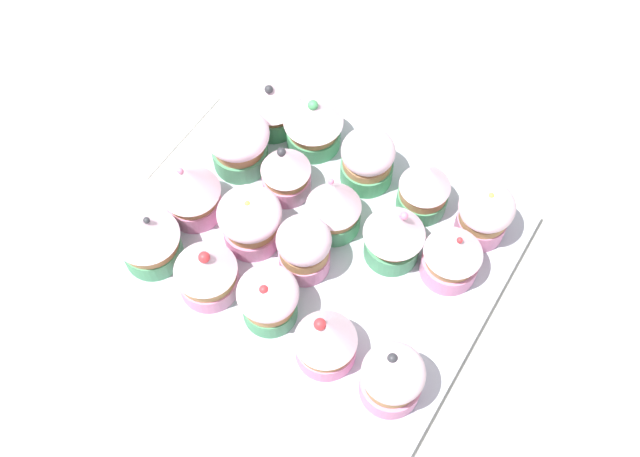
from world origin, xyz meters
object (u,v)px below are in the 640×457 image
object	(u,v)px
cupcake_6	(394,234)
baking_tray	(320,245)
cupcake_11	(250,220)
cupcake_16	(206,271)
cupcake_5	(452,255)
cupcake_7	(333,206)
cupcake_10	(302,247)
cupcake_9	(238,142)
cupcake_3	(313,123)
cupcake_2	(364,158)
cupcake_14	(326,339)
cupcake_0	(485,213)
cupcake_8	(286,171)
cupcake_15	(266,297)
cupcake_12	(190,190)
napkin	(144,115)
cupcake_13	(392,378)
cupcake_17	(148,238)
cupcake_4	(272,104)
cupcake_1	(425,187)

from	to	relation	value
cupcake_6	baking_tray	bearing A→B (deg)	22.49
cupcake_11	cupcake_16	world-z (taller)	cupcake_16
baking_tray	cupcake_5	size ratio (longest dim) A/B	5.27
cupcake_7	cupcake_11	distance (cm)	8.51
cupcake_10	cupcake_11	distance (cm)	6.10
cupcake_6	cupcake_9	xyz separation A→B (cm)	(19.63, -1.19, -0.26)
cupcake_3	cupcake_10	distance (cm)	15.28
baking_tray	cupcake_2	xyz separation A→B (cm)	(0.39, -9.59, 4.05)
cupcake_11	cupcake_14	world-z (taller)	cupcake_14
cupcake_0	cupcake_9	distance (cm)	26.88
cupcake_0	cupcake_8	size ratio (longest dim) A/B	1.03
cupcake_3	cupcake_15	distance (cm)	21.08
cupcake_5	cupcake_14	distance (cm)	15.36
cupcake_0	cupcake_15	bearing A→B (deg)	54.38
cupcake_9	cupcake_11	distance (cm)	9.69
cupcake_0	cupcake_12	xyz separation A→B (cm)	(26.87, 13.55, 0.30)
cupcake_8	cupcake_9	bearing A→B (deg)	-2.50
cupcake_6	napkin	bearing A→B (deg)	-1.98
cupcake_2	cupcake_9	world-z (taller)	cupcake_9
cupcake_0	cupcake_14	xyz separation A→B (cm)	(6.66, 19.96, 0.07)
cupcake_2	cupcake_3	size ratio (longest dim) A/B	0.96
cupcake_13	cupcake_15	xyz separation A→B (cm)	(14.18, -0.64, -0.05)
baking_tray	cupcake_15	distance (cm)	10.24
cupcake_11	cupcake_17	xyz separation A→B (cm)	(7.50, 7.09, 0.08)
cupcake_17	cupcake_10	bearing A→B (deg)	-151.88
cupcake_7	cupcake_8	size ratio (longest dim) A/B	1.05
baking_tray	cupcake_14	world-z (taller)	cupcake_14
cupcake_4	cupcake_16	bearing A→B (deg)	105.90
cupcake_6	cupcake_17	xyz separation A→B (cm)	(20.69, 13.14, -0.36)
cupcake_3	cupcake_6	xyz separation A→B (cm)	(-14.22, 7.65, 0.46)
cupcake_3	cupcake_4	world-z (taller)	cupcake_3
cupcake_11	cupcake_15	size ratio (longest dim) A/B	1.02
cupcake_9	cupcake_13	xyz separation A→B (cm)	(-26.59, 14.07, -0.25)
cupcake_3	cupcake_4	size ratio (longest dim) A/B	1.05
cupcake_17	cupcake_12	bearing A→B (deg)	-93.61
cupcake_14	cupcake_6	bearing A→B (deg)	-90.31
cupcake_17	cupcake_8	bearing A→B (deg)	-117.32
baking_tray	cupcake_0	distance (cm)	17.28
cupcake_16	napkin	distance (cm)	24.74
cupcake_8	cupcake_14	distance (cm)	19.23
cupcake_4	cupcake_17	bearing A→B (deg)	86.95
cupcake_6	cupcake_16	xyz separation A→B (cm)	(13.73, 12.97, -0.57)
cupcake_2	cupcake_17	xyz separation A→B (cm)	(13.40, 19.87, 0.24)
cupcake_9	cupcake_12	bearing A→B (deg)	85.27
cupcake_8	cupcake_11	xyz separation A→B (cm)	(-0.23, 6.97, 0.14)
cupcake_8	napkin	size ratio (longest dim) A/B	0.53
cupcake_7	cupcake_11	bearing A→B (deg)	43.19
cupcake_1	cupcake_15	world-z (taller)	cupcake_1
cupcake_12	cupcake_8	bearing A→B (deg)	-132.66
cupcake_6	cupcake_11	distance (cm)	14.52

